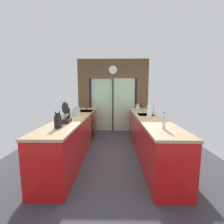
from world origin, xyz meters
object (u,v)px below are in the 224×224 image
at_px(oven_range, 84,125).
at_px(soap_bottle, 164,122).
at_px(stock_pot, 76,112).
at_px(kettle, 138,105).
at_px(knife_block, 58,122).
at_px(stand_mixer, 66,115).
at_px(paper_towel_roll, 150,112).
at_px(mixing_bowl, 87,108).

xyz_separation_m(oven_range, soap_bottle, (1.80, -2.24, 0.58)).
xyz_separation_m(stock_pot, kettle, (1.78, 1.69, -0.00)).
bearing_deg(knife_block, stock_pot, 90.00).
bearing_deg(oven_range, stock_pot, -88.88).
xyz_separation_m(oven_range, kettle, (1.80, 0.74, 0.56)).
relative_size(oven_range, stand_mixer, 2.19).
xyz_separation_m(oven_range, stock_pot, (0.02, -0.95, 0.57)).
bearing_deg(kettle, paper_towel_roll, -90.07).
xyz_separation_m(mixing_bowl, stock_pot, (-0.00, -1.42, 0.07)).
bearing_deg(kettle, soap_bottle, -90.05).
xyz_separation_m(oven_range, paper_towel_roll, (1.80, -1.16, 0.60)).
distance_m(kettle, soap_bottle, 2.98).
height_order(oven_range, soap_bottle, soap_bottle).
bearing_deg(stand_mixer, knife_block, -89.99).
xyz_separation_m(knife_block, kettle, (1.78, 2.95, -0.01)).
relative_size(stock_pot, kettle, 0.90).
distance_m(oven_range, stand_mixer, 1.90).
height_order(knife_block, soap_bottle, knife_block).
relative_size(stock_pot, soap_bottle, 0.83).
xyz_separation_m(oven_range, stand_mixer, (0.02, -1.79, 0.63)).
bearing_deg(mixing_bowl, kettle, 8.43).
bearing_deg(knife_block, stand_mixer, 90.01).
bearing_deg(stock_pot, mixing_bowl, 90.00).
distance_m(stock_pot, paper_towel_roll, 1.79).
relative_size(stand_mixer, kettle, 1.67).
relative_size(stock_pot, paper_towel_roll, 0.76).
distance_m(mixing_bowl, soap_bottle, 3.25).
relative_size(kettle, soap_bottle, 0.91).
bearing_deg(knife_block, oven_range, 90.48).
xyz_separation_m(stock_pot, paper_towel_roll, (1.78, -0.22, 0.03)).
relative_size(mixing_bowl, knife_block, 0.56).
bearing_deg(stock_pot, kettle, 43.41).
bearing_deg(stand_mixer, oven_range, 90.59).
distance_m(stand_mixer, soap_bottle, 1.84).
bearing_deg(stand_mixer, stock_pot, 90.00).
height_order(mixing_bowl, paper_towel_roll, paper_towel_roll).
relative_size(oven_range, knife_block, 3.16).
bearing_deg(soap_bottle, stock_pot, 143.93).
distance_m(knife_block, soap_bottle, 1.78).
distance_m(oven_range, soap_bottle, 2.93).
height_order(stand_mixer, paper_towel_roll, stand_mixer).
height_order(mixing_bowl, soap_bottle, soap_bottle).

